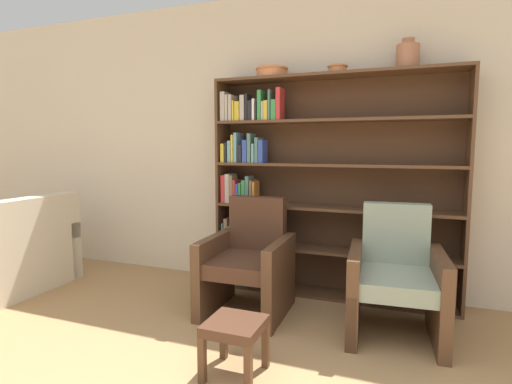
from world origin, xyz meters
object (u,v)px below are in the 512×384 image
Objects in this scene: armchair_leather at (249,263)px; footstool at (235,332)px; bowl_brass at (272,72)px; vase_tall at (408,56)px; armchair_cushioned at (396,279)px; bookshelf at (309,186)px; bowl_cream at (338,69)px.

armchair_leather is 2.77× the size of footstool.
vase_tall is at bearing 0.00° from bowl_brass.
bowl_brass is at bearing -180.00° from vase_tall.
armchair_leather is 1.13m from armchair_cushioned.
bowl_cream is at bearing -4.26° from bookshelf.
vase_tall is 1.75m from armchair_cushioned.
vase_tall reaches higher than armchair_cushioned.
bowl_brass reaches higher than armchair_cushioned.
vase_tall is at bearing 59.35° from footstool.
vase_tall is (1.14, 0.00, 0.05)m from bowl_brass.
bookshelf reaches higher than footstool.
bookshelf is 9.04× the size of vase_tall.
armchair_leather is (-0.36, -0.58, -0.59)m from bookshelf.
bookshelf is 1.03m from bowl_cream.
vase_tall is (0.79, -0.02, 1.07)m from bookshelf.
armchair_leather is at bearing -121.80° from bookshelf.
armchair_cushioned reaches higher than footstool.
bowl_cream is at bearing 77.92° from footstool.
bowl_brass is at bearing -177.20° from bookshelf.
bowl_brass is (-0.35, -0.02, 1.02)m from bookshelf.
footstool is (-0.08, -1.48, -0.73)m from bookshelf.
footstool is at bearing -79.38° from bowl_brass.
bowl_cream is at bearing -137.87° from armchair_leather.
bookshelf reaches higher than armchair_cushioned.
vase_tall reaches higher than footstool.
armchair_leather is (-0.00, -0.56, -1.61)m from bowl_brass.
bookshelf is 6.48× the size of footstool.
armchair_cushioned is (-0.01, -0.56, -1.66)m from vase_tall.
footstool is (-0.87, -1.46, -1.79)m from vase_tall.
armchair_leather and armchair_cushioned have the same top height.
bookshelf is at bearing -123.13° from armchair_leather.
armchair_leather is at bearing -153.93° from vase_tall.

